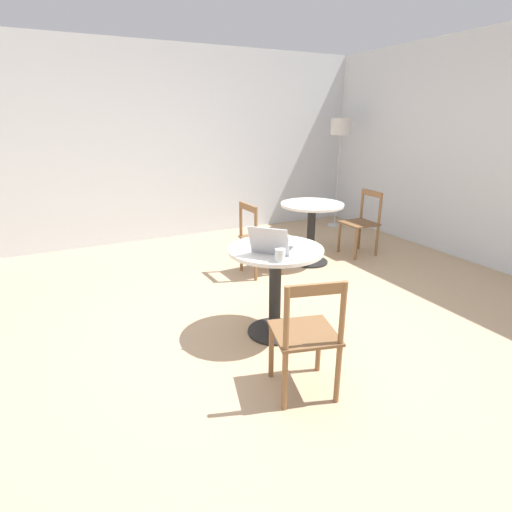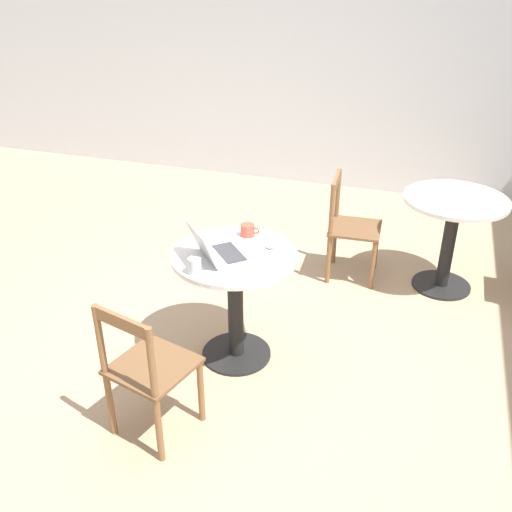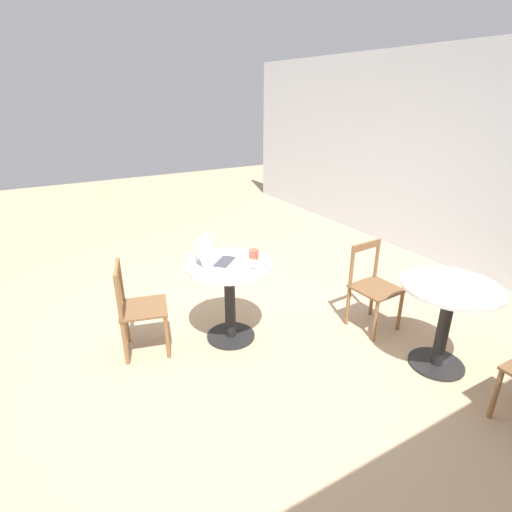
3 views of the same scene
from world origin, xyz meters
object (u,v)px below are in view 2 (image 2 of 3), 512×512
object	(u,v)px
laptop	(218,251)
mug	(248,230)
mouse	(271,244)
cafe_table_mid	(452,224)
chair_mid_left	(350,228)
drinking_glass	(195,266)
chair_near_front	(147,370)
cafe_table_near	(235,284)

from	to	relation	value
laptop	mug	size ratio (longest dim) A/B	3.53
mouse	laptop	bearing A→B (deg)	-137.42
cafe_table_mid	chair_mid_left	world-z (taller)	chair_mid_left
chair_mid_left	laptop	distance (m)	1.52
cafe_table_mid	laptop	size ratio (longest dim) A/B	1.75
chair_mid_left	drinking_glass	distance (m)	1.73
chair_mid_left	mouse	bearing A→B (deg)	-105.53
cafe_table_mid	mouse	bearing A→B (deg)	-132.28
chair_mid_left	mug	xyz separation A→B (m)	(-0.50, -1.02, 0.37)
chair_near_front	laptop	world-z (taller)	laptop
mug	cafe_table_mid	bearing A→B (deg)	40.54
cafe_table_near	mug	world-z (taller)	mug
laptop	mouse	xyz separation A→B (m)	(0.25, 0.23, -0.03)
mouse	chair_near_front	bearing A→B (deg)	-112.80
chair_near_front	drinking_glass	size ratio (longest dim) A/B	8.74
cafe_table_near	chair_near_front	world-z (taller)	chair_near_front
chair_mid_left	mouse	size ratio (longest dim) A/B	8.36
chair_mid_left	mug	size ratio (longest dim) A/B	6.78
cafe_table_near	drinking_glass	bearing A→B (deg)	-113.89
mug	chair_mid_left	bearing A→B (deg)	64.07
cafe_table_mid	chair_near_front	distance (m)	2.55
drinking_glass	cafe_table_mid	bearing A→B (deg)	49.55
chair_near_front	drinking_glass	distance (m)	0.62
laptop	mug	distance (m)	0.34
mouse	drinking_glass	size ratio (longest dim) A/B	1.05
laptop	drinking_glass	size ratio (longest dim) A/B	4.55
cafe_table_mid	mug	world-z (taller)	mug
mouse	mug	xyz separation A→B (m)	(-0.18, 0.10, 0.02)
cafe_table_mid	chair_mid_left	xyz separation A→B (m)	(-0.75, -0.04, -0.12)
cafe_table_mid	drinking_glass	bearing A→B (deg)	-130.45
cafe_table_near	laptop	size ratio (longest dim) A/B	1.75
laptop	mouse	distance (m)	0.35
cafe_table_near	chair_mid_left	distance (m)	1.38
cafe_table_mid	mug	xyz separation A→B (m)	(-1.25, -1.07, 0.25)
mouse	mug	bearing A→B (deg)	151.17
cafe_table_near	mug	distance (m)	0.35
cafe_table_mid	mouse	distance (m)	1.60
mouse	drinking_glass	world-z (taller)	drinking_glass
laptop	drinking_glass	xyz separation A→B (m)	(-0.06, -0.21, 0.00)
chair_mid_left	laptop	xyz separation A→B (m)	(-0.57, -1.36, 0.38)
drinking_glass	laptop	bearing A→B (deg)	74.65
chair_mid_left	drinking_glass	size ratio (longest dim) A/B	8.74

